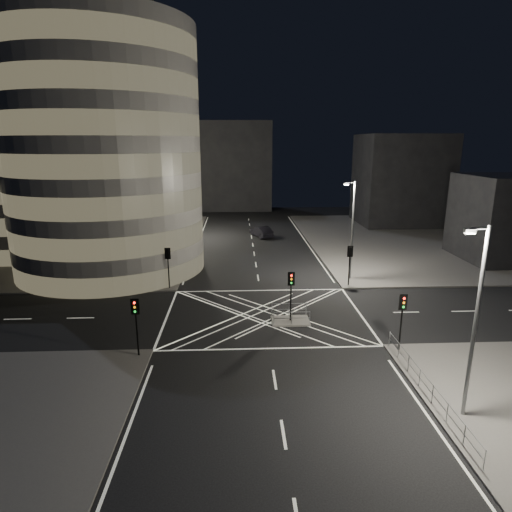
{
  "coord_description": "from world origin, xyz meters",
  "views": [
    {
      "loc": [
        -2.16,
        -32.91,
        13.87
      ],
      "look_at": [
        -0.32,
        7.72,
        3.0
      ],
      "focal_mm": 30.0,
      "sensor_mm": 36.0,
      "label": 1
    }
  ],
  "objects_px": {
    "traffic_signal_nl": "(136,316)",
    "street_lamp_right_near": "(475,318)",
    "traffic_signal_nr": "(402,312)",
    "traffic_signal_fr": "(350,258)",
    "traffic_signal_fl": "(168,260)",
    "central_island": "(290,321)",
    "street_lamp_left_near": "(168,223)",
    "street_lamp_right_far": "(352,227)",
    "street_lamp_left_far": "(187,201)",
    "traffic_signal_island": "(291,287)",
    "sedan": "(261,231)"
  },
  "relations": [
    {
      "from": "central_island",
      "to": "traffic_signal_fr",
      "type": "relative_size",
      "value": 0.75
    },
    {
      "from": "street_lamp_right_near",
      "to": "street_lamp_left_far",
      "type": "bearing_deg",
      "value": 113.21
    },
    {
      "from": "street_lamp_right_far",
      "to": "traffic_signal_nr",
      "type": "bearing_deg",
      "value": -92.3
    },
    {
      "from": "traffic_signal_island",
      "to": "street_lamp_right_far",
      "type": "relative_size",
      "value": 0.4
    },
    {
      "from": "sedan",
      "to": "street_lamp_left_far",
      "type": "bearing_deg",
      "value": -20.56
    },
    {
      "from": "street_lamp_right_far",
      "to": "traffic_signal_island",
      "type": "bearing_deg",
      "value": -125.3
    },
    {
      "from": "street_lamp_left_far",
      "to": "sedan",
      "type": "relative_size",
      "value": 1.99
    },
    {
      "from": "central_island",
      "to": "traffic_signal_island",
      "type": "relative_size",
      "value": 0.75
    },
    {
      "from": "traffic_signal_nr",
      "to": "street_lamp_right_far",
      "type": "distance_m",
      "value": 16.03
    },
    {
      "from": "traffic_signal_fl",
      "to": "street_lamp_left_near",
      "type": "distance_m",
      "value": 5.86
    },
    {
      "from": "street_lamp_left_far",
      "to": "sedan",
      "type": "bearing_deg",
      "value": 0.6
    },
    {
      "from": "traffic_signal_fr",
      "to": "traffic_signal_island",
      "type": "distance_m",
      "value": 10.73
    },
    {
      "from": "sedan",
      "to": "street_lamp_right_near",
      "type": "bearing_deg",
      "value": 79.04
    },
    {
      "from": "traffic_signal_fl",
      "to": "street_lamp_right_far",
      "type": "bearing_deg",
      "value": 6.88
    },
    {
      "from": "traffic_signal_island",
      "to": "central_island",
      "type": "bearing_deg",
      "value": 0.0
    },
    {
      "from": "traffic_signal_nl",
      "to": "sedan",
      "type": "relative_size",
      "value": 0.79
    },
    {
      "from": "street_lamp_right_near",
      "to": "sedan",
      "type": "height_order",
      "value": "street_lamp_right_near"
    },
    {
      "from": "street_lamp_right_far",
      "to": "street_lamp_left_far",
      "type": "bearing_deg",
      "value": 131.94
    },
    {
      "from": "central_island",
      "to": "street_lamp_left_near",
      "type": "distance_m",
      "value": 18.52
    },
    {
      "from": "traffic_signal_island",
      "to": "street_lamp_right_near",
      "type": "xyz_separation_m",
      "value": [
        7.44,
        -12.5,
        2.63
      ]
    },
    {
      "from": "central_island",
      "to": "traffic_signal_fl",
      "type": "relative_size",
      "value": 0.75
    },
    {
      "from": "traffic_signal_island",
      "to": "street_lamp_right_near",
      "type": "relative_size",
      "value": 0.4
    },
    {
      "from": "central_island",
      "to": "street_lamp_right_near",
      "type": "distance_m",
      "value": 15.54
    },
    {
      "from": "traffic_signal_fr",
      "to": "traffic_signal_island",
      "type": "relative_size",
      "value": 1.0
    },
    {
      "from": "central_island",
      "to": "sedan",
      "type": "xyz_separation_m",
      "value": [
        -0.5,
        31.62,
        0.75
      ]
    },
    {
      "from": "central_island",
      "to": "traffic_signal_fl",
      "type": "bearing_deg",
      "value": 142.46
    },
    {
      "from": "traffic_signal_nr",
      "to": "street_lamp_right_near",
      "type": "xyz_separation_m",
      "value": [
        0.64,
        -7.2,
        2.63
      ]
    },
    {
      "from": "traffic_signal_island",
      "to": "traffic_signal_nr",
      "type": "bearing_deg",
      "value": -37.93
    },
    {
      "from": "central_island",
      "to": "street_lamp_right_near",
      "type": "relative_size",
      "value": 0.3
    },
    {
      "from": "central_island",
      "to": "sedan",
      "type": "height_order",
      "value": "sedan"
    },
    {
      "from": "traffic_signal_nl",
      "to": "sedan",
      "type": "bearing_deg",
      "value": 74.41
    },
    {
      "from": "traffic_signal_nl",
      "to": "street_lamp_right_near",
      "type": "height_order",
      "value": "street_lamp_right_near"
    },
    {
      "from": "traffic_signal_fl",
      "to": "sedan",
      "type": "bearing_deg",
      "value": 66.17
    },
    {
      "from": "traffic_signal_nl",
      "to": "traffic_signal_island",
      "type": "distance_m",
      "value": 12.03
    },
    {
      "from": "street_lamp_left_near",
      "to": "street_lamp_right_near",
      "type": "height_order",
      "value": "same"
    },
    {
      "from": "traffic_signal_nr",
      "to": "traffic_signal_island",
      "type": "height_order",
      "value": "same"
    },
    {
      "from": "traffic_signal_nr",
      "to": "street_lamp_right_near",
      "type": "relative_size",
      "value": 0.4
    },
    {
      "from": "traffic_signal_fl",
      "to": "traffic_signal_fr",
      "type": "bearing_deg",
      "value": 0.0
    },
    {
      "from": "traffic_signal_nl",
      "to": "traffic_signal_nr",
      "type": "relative_size",
      "value": 1.0
    },
    {
      "from": "street_lamp_left_near",
      "to": "street_lamp_right_near",
      "type": "xyz_separation_m",
      "value": [
        18.87,
        -26.0,
        0.0
      ]
    },
    {
      "from": "traffic_signal_nr",
      "to": "sedan",
      "type": "xyz_separation_m",
      "value": [
        -7.3,
        36.92,
        -2.08
      ]
    },
    {
      "from": "traffic_signal_nl",
      "to": "traffic_signal_fr",
      "type": "height_order",
      "value": "same"
    },
    {
      "from": "traffic_signal_nr",
      "to": "traffic_signal_island",
      "type": "distance_m",
      "value": 8.62
    },
    {
      "from": "traffic_signal_fr",
      "to": "street_lamp_right_near",
      "type": "distance_m",
      "value": 20.97
    },
    {
      "from": "traffic_signal_fl",
      "to": "traffic_signal_nl",
      "type": "relative_size",
      "value": 1.0
    },
    {
      "from": "traffic_signal_nl",
      "to": "traffic_signal_nr",
      "type": "height_order",
      "value": "same"
    },
    {
      "from": "central_island",
      "to": "street_lamp_left_near",
      "type": "relative_size",
      "value": 0.3
    },
    {
      "from": "traffic_signal_fr",
      "to": "street_lamp_left_far",
      "type": "xyz_separation_m",
      "value": [
        -18.24,
        23.2,
        2.63
      ]
    },
    {
      "from": "street_lamp_left_far",
      "to": "street_lamp_right_near",
      "type": "distance_m",
      "value": 47.88
    },
    {
      "from": "traffic_signal_fl",
      "to": "street_lamp_left_near",
      "type": "relative_size",
      "value": 0.4
    }
  ]
}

